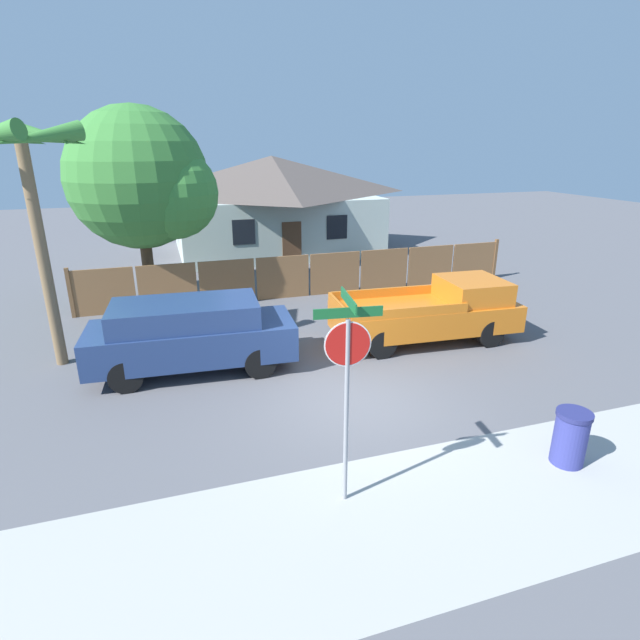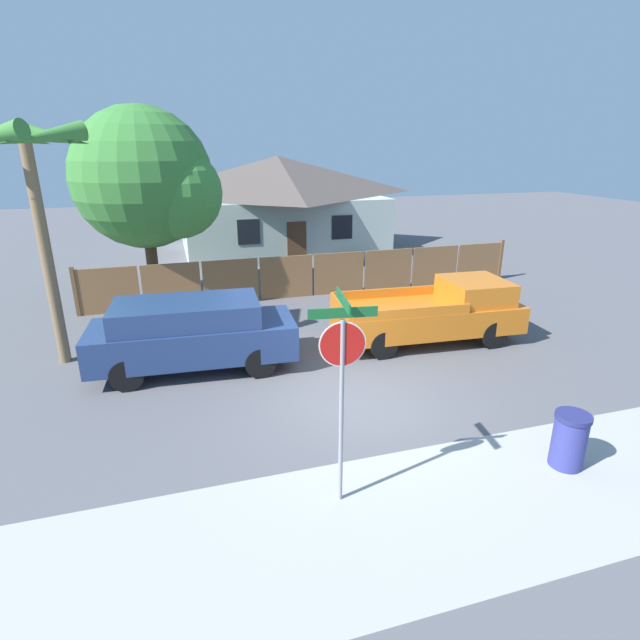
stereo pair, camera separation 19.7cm
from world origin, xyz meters
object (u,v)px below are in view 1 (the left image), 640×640
Objects in this scene: oak_tree at (145,182)px; palm_tree at (24,159)px; stop_sign at (347,367)px; trash_bin at (570,437)px; orange_pickup at (433,312)px; red_suv at (191,333)px; house at (273,202)px.

oak_tree reaches higher than palm_tree.
stop_sign reaches higher than trash_bin.
stop_sign is at bearing -126.62° from orange_pickup.
orange_pickup is 7.54m from stop_sign.
stop_sign reaches higher than red_suv.
oak_tree reaches higher than house.
red_suv is 6.11m from stop_sign.
trash_bin is at bearing -87.89° from house.
orange_pickup is (6.68, -0.02, -0.13)m from red_suv.
trash_bin is (6.74, -12.27, -3.64)m from oak_tree.
house is at bearing 88.15° from stop_sign.
palm_tree is 12.66m from trash_bin.
stop_sign is (5.11, -7.12, -2.71)m from palm_tree.
palm_tree is 1.16× the size of red_suv.
orange_pickup is at bearing 83.42° from trash_bin.
oak_tree is 7.09m from red_suv.
house is at bearing 92.11° from trash_bin.
orange_pickup is at bearing 3.54° from red_suv.
palm_tree is at bearing -124.26° from house.
house is 14.93m from red_suv.
orange_pickup is at bearing -40.38° from oak_tree.
palm_tree reaches higher than trash_bin.
stop_sign is at bearing -99.76° from house.
palm_tree is 1.72× the size of stop_sign.
trash_bin is at bearing 3.48° from stop_sign.
house is 14.08m from orange_pickup.
trash_bin is (9.20, -7.43, -4.52)m from palm_tree.
palm_tree is 10.84m from orange_pickup.
house is 19.97m from trash_bin.
palm_tree is at bearing -116.94° from oak_tree.
stop_sign is at bearing 175.57° from trash_bin.
red_suv is at bearing 116.50° from stop_sign.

